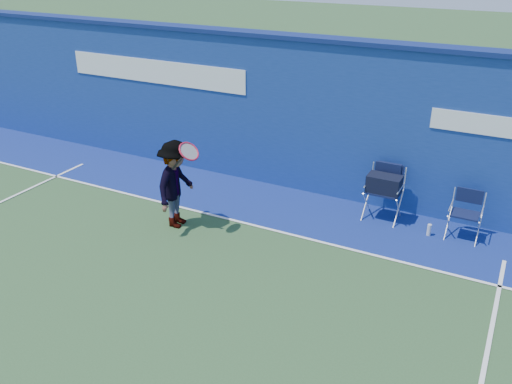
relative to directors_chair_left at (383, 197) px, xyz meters
The scene contains 8 objects.
ground 5.13m from the directors_chair_left, 117.04° to the right, with size 80.00×80.00×0.00m, color #2D4E29.
stadium_wall 2.66m from the directors_chair_left, 164.58° to the left, with size 24.00×0.50×3.08m.
out_of_bounds_strip 2.41m from the directors_chair_left, 168.88° to the right, with size 24.00×1.80×0.01m, color navy.
court_lines 4.61m from the directors_chair_left, 120.44° to the right, with size 24.00×12.00×0.01m.
directors_chair_left is the anchor object (origin of this frame).
directors_chair_right 1.45m from the directors_chair_left, ahead, with size 0.50×0.45×0.84m.
water_bottle 1.01m from the directors_chair_left, 16.25° to the right, with size 0.07×0.07×0.22m, color silver.
tennis_player 3.75m from the directors_chair_left, 148.71° to the right, with size 0.93×1.09×1.66m.
Camera 1 is at (4.36, -4.42, 4.68)m, focal length 38.00 mm.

